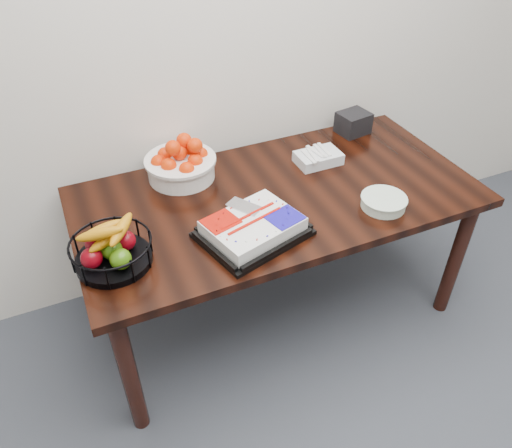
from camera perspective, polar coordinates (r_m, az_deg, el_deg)
name	(u,v)px	position (r m, az deg, el deg)	size (l,w,h in m)	color
table	(277,209)	(2.30, 2.44, 1.78)	(1.80, 0.90, 0.75)	black
cake_tray	(253,228)	(1.99, -0.35, -0.44)	(0.48, 0.41, 0.08)	black
tangerine_bowl	(180,161)	(2.33, -8.65, 7.18)	(0.33, 0.33, 0.21)	white
fruit_basket	(112,249)	(1.92, -16.18, -2.79)	(0.30, 0.30, 0.16)	black
plate_stack	(383,202)	(2.22, 14.37, 2.44)	(0.20, 0.20, 0.05)	white
fork_bag	(318,157)	(2.46, 7.12, 7.56)	(0.21, 0.14, 0.06)	silver
napkin_box	(353,123)	(2.75, 11.05, 11.29)	(0.16, 0.13, 0.11)	black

